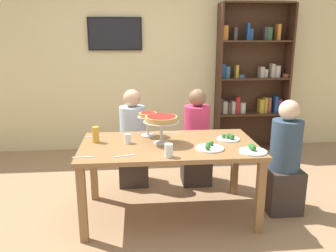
# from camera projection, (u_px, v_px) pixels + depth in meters

# --- Properties ---
(ground_plane) EXTENTS (12.00, 12.00, 0.00)m
(ground_plane) POSITION_uv_depth(u_px,v_px,m) (169.00, 213.00, 3.47)
(ground_plane) COLOR #9E7A56
(rear_partition) EXTENTS (8.00, 0.12, 2.80)m
(rear_partition) POSITION_uv_depth(u_px,v_px,m) (156.00, 59.00, 5.23)
(rear_partition) COLOR beige
(rear_partition) RESTS_ON ground_plane
(dining_table) EXTENTS (1.68, 0.93, 0.74)m
(dining_table) POSITION_uv_depth(u_px,v_px,m) (169.00, 152.00, 3.31)
(dining_table) COLOR olive
(dining_table) RESTS_ON ground_plane
(bookshelf) EXTENTS (1.17, 0.30, 2.21)m
(bookshelf) POSITION_uv_depth(u_px,v_px,m) (252.00, 78.00, 5.26)
(bookshelf) COLOR #422819
(bookshelf) RESTS_ON ground_plane
(television) EXTENTS (0.78, 0.05, 0.47)m
(television) POSITION_uv_depth(u_px,v_px,m) (115.00, 34.00, 5.00)
(television) COLOR black
(diner_head_east) EXTENTS (0.34, 0.34, 1.15)m
(diner_head_east) POSITION_uv_depth(u_px,v_px,m) (284.00, 165.00, 3.43)
(diner_head_east) COLOR #382D28
(diner_head_east) RESTS_ON ground_plane
(diner_far_left) EXTENTS (0.34, 0.34, 1.15)m
(diner_far_left) POSITION_uv_depth(u_px,v_px,m) (133.00, 145.00, 4.07)
(diner_far_left) COLOR #382D28
(diner_far_left) RESTS_ON ground_plane
(diner_far_right) EXTENTS (0.34, 0.34, 1.15)m
(diner_far_right) POSITION_uv_depth(u_px,v_px,m) (196.00, 144.00, 4.10)
(diner_far_right) COLOR #382D28
(diner_far_right) RESTS_ON ground_plane
(deep_dish_pizza_stand) EXTENTS (0.34, 0.34, 0.27)m
(deep_dish_pizza_stand) POSITION_uv_depth(u_px,v_px,m) (161.00, 121.00, 3.24)
(deep_dish_pizza_stand) COLOR silver
(deep_dish_pizza_stand) RESTS_ON dining_table
(personal_pizza_stand) EXTENTS (0.21, 0.21, 0.25)m
(personal_pizza_stand) POSITION_uv_depth(u_px,v_px,m) (148.00, 118.00, 3.49)
(personal_pizza_stand) COLOR silver
(personal_pizza_stand) RESTS_ON dining_table
(salad_plate_near_diner) EXTENTS (0.23, 0.23, 0.07)m
(salad_plate_near_diner) POSITION_uv_depth(u_px,v_px,m) (228.00, 138.00, 3.41)
(salad_plate_near_diner) COLOR white
(salad_plate_near_diner) RESTS_ON dining_table
(salad_plate_far_diner) EXTENTS (0.25, 0.25, 0.07)m
(salad_plate_far_diner) POSITION_uv_depth(u_px,v_px,m) (253.00, 150.00, 3.05)
(salad_plate_far_diner) COLOR white
(salad_plate_far_diner) RESTS_ON dining_table
(salad_plate_spare) EXTENTS (0.26, 0.26, 0.06)m
(salad_plate_spare) POSITION_uv_depth(u_px,v_px,m) (210.00, 148.00, 3.13)
(salad_plate_spare) COLOR white
(salad_plate_spare) RESTS_ON dining_table
(beer_glass_amber_tall) EXTENTS (0.07, 0.07, 0.16)m
(beer_glass_amber_tall) POSITION_uv_depth(u_px,v_px,m) (96.00, 135.00, 3.31)
(beer_glass_amber_tall) COLOR gold
(beer_glass_amber_tall) RESTS_ON dining_table
(water_glass_clear_near) EXTENTS (0.06, 0.06, 0.09)m
(water_glass_clear_near) POSITION_uv_depth(u_px,v_px,m) (128.00, 139.00, 3.29)
(water_glass_clear_near) COLOR white
(water_glass_clear_near) RESTS_ON dining_table
(water_glass_clear_far) EXTENTS (0.07, 0.07, 0.12)m
(water_glass_clear_far) POSITION_uv_depth(u_px,v_px,m) (169.00, 151.00, 2.91)
(water_glass_clear_far) COLOR white
(water_glass_clear_far) RESTS_ON dining_table
(cutlery_fork_near) EXTENTS (0.18, 0.02, 0.00)m
(cutlery_fork_near) POSITION_uv_depth(u_px,v_px,m) (170.00, 133.00, 3.65)
(cutlery_fork_near) COLOR silver
(cutlery_fork_near) RESTS_ON dining_table
(cutlery_knife_near) EXTENTS (0.18, 0.06, 0.00)m
(cutlery_knife_near) POSITION_uv_depth(u_px,v_px,m) (125.00, 156.00, 2.95)
(cutlery_knife_near) COLOR silver
(cutlery_knife_near) RESTS_ON dining_table
(cutlery_fork_far) EXTENTS (0.18, 0.03, 0.00)m
(cutlery_fork_far) POSITION_uv_depth(u_px,v_px,m) (83.00, 157.00, 2.92)
(cutlery_fork_far) COLOR silver
(cutlery_fork_far) RESTS_ON dining_table
(cutlery_knife_far) EXTENTS (0.18, 0.04, 0.00)m
(cutlery_knife_far) POSITION_uv_depth(u_px,v_px,m) (94.00, 136.00, 3.51)
(cutlery_knife_far) COLOR silver
(cutlery_knife_far) RESTS_ON dining_table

